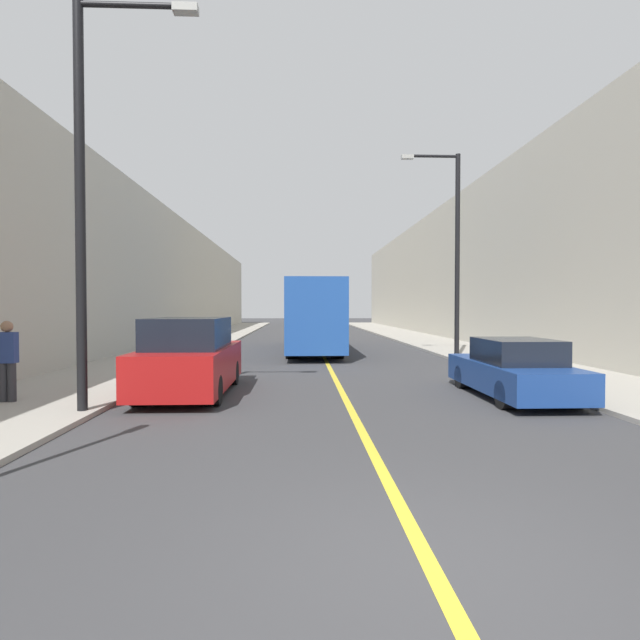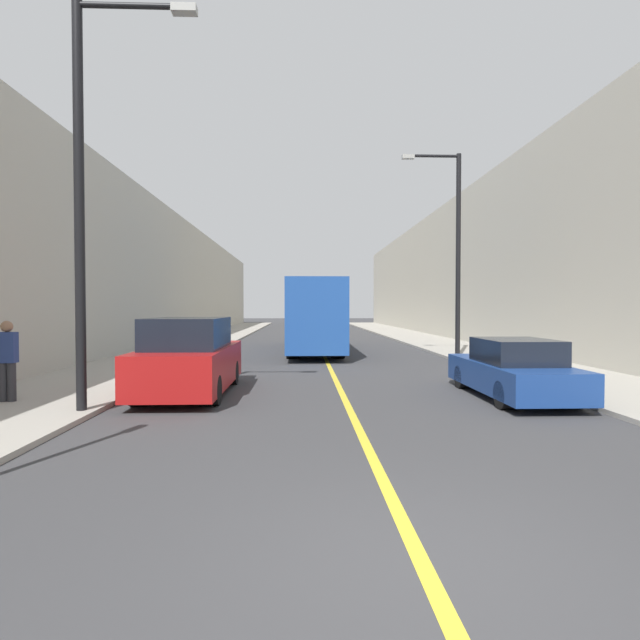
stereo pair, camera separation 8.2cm
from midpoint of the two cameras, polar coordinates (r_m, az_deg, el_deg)
ground_plane at (r=4.73m, az=12.15°, el=-26.07°), size 200.00×200.00×0.00m
sidewalk_left at (r=34.67m, az=-12.56°, el=-2.15°), size 3.95×72.00×0.10m
sidewalk_right at (r=35.11m, az=11.16°, el=-2.10°), size 3.95×72.00×0.10m
building_row_left at (r=35.58m, az=-18.93°, el=4.55°), size 4.00×72.00×8.36m
building_row_right at (r=36.28m, az=17.34°, el=5.47°), size 4.00×72.00×9.59m
road_center_line at (r=34.15m, az=-0.62°, el=-2.25°), size 0.16×72.00×0.01m
bus at (r=25.04m, az=-0.96°, el=0.59°), size 2.50×11.81×3.39m
parked_suv_left at (r=12.96m, az=-14.77°, el=-4.34°), size 1.95×4.90×1.93m
car_right_near at (r=13.00m, az=21.07°, el=-5.44°), size 1.79×4.53×1.44m
street_lamp_left at (r=11.37m, az=-25.03°, el=14.26°), size 2.47×0.24×8.22m
street_lamp_right at (r=21.69m, az=14.85°, el=8.45°), size 2.47×0.24×8.46m
pedestrian at (r=13.05m, az=-32.28°, el=-3.87°), size 0.39×0.25×1.79m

